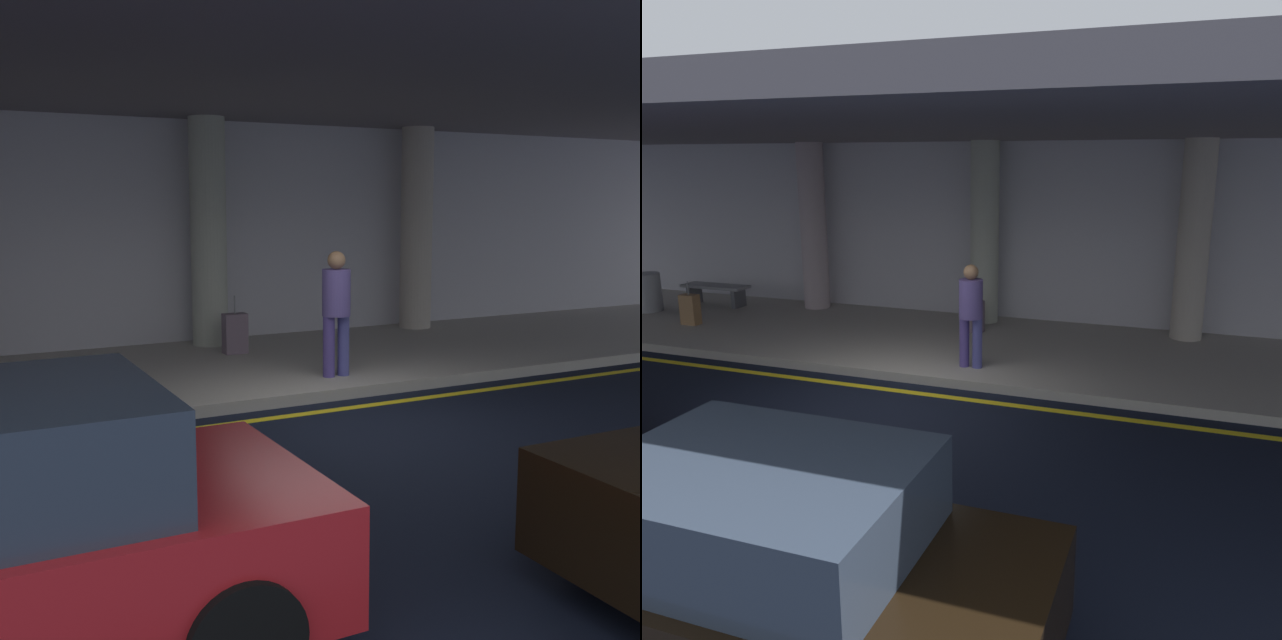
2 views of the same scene
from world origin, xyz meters
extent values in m
plane|color=black|center=(0.00, 0.00, 0.00)|extent=(60.00, 60.00, 0.00)
cube|color=#A29C93|center=(0.00, 3.10, 0.07)|extent=(26.00, 4.20, 0.15)
cube|color=yellow|center=(0.00, 0.63, 0.00)|extent=(26.00, 0.14, 0.01)
cylinder|color=#9C9E8F|center=(0.00, 4.71, 1.97)|extent=(0.58, 0.58, 3.65)
cylinder|color=#A99F92|center=(4.00, 4.71, 1.97)|extent=(0.58, 0.58, 3.65)
cube|color=slate|center=(0.00, 2.60, 3.95)|extent=(28.00, 13.20, 0.30)
cube|color=#B4B2BA|center=(0.00, 5.35, 1.90)|extent=(26.00, 0.30, 3.80)
cylinder|color=black|center=(-0.08, -3.73, 0.32)|extent=(0.64, 0.22, 0.64)
cylinder|color=black|center=(-2.84, -2.35, 0.32)|extent=(0.64, 0.22, 0.64)
cylinder|color=black|center=(-2.84, -4.05, 0.32)|extent=(0.64, 0.22, 0.64)
cylinder|color=#4A3A84|center=(0.62, 1.68, 0.56)|extent=(0.16, 0.16, 0.82)
cylinder|color=#46478F|center=(0.84, 1.68, 0.56)|extent=(0.16, 0.16, 0.82)
cylinder|color=#554789|center=(0.73, 1.68, 1.28)|extent=(0.38, 0.38, 0.62)
sphere|color=#8C6647|center=(0.73, 1.68, 1.71)|extent=(0.24, 0.24, 0.24)
cube|color=#63525F|center=(0.09, 3.80, 0.46)|extent=(0.36, 0.22, 0.62)
cylinder|color=slate|center=(0.09, 3.80, 0.91)|extent=(0.02, 0.02, 0.28)
camera|label=1|loc=(-4.14, -7.48, 2.47)|focal=44.24mm
camera|label=2|loc=(3.90, -7.76, 3.40)|focal=36.07mm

